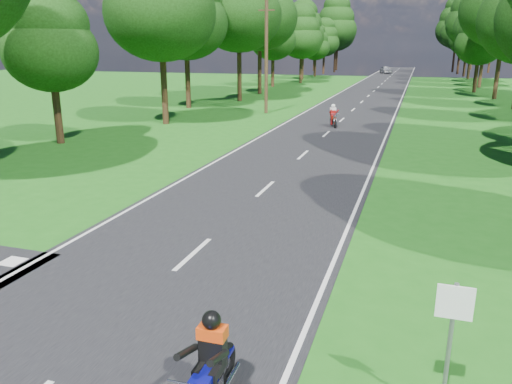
% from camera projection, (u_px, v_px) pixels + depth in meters
% --- Properties ---
extents(ground, '(160.00, 160.00, 0.00)m').
position_uv_depth(ground, '(152.00, 292.00, 10.17)').
color(ground, '#1B5D15').
rests_on(ground, ground).
extents(main_road, '(7.00, 140.00, 0.02)m').
position_uv_depth(main_road, '(374.00, 91.00, 55.84)').
color(main_road, black).
rests_on(main_road, ground).
extents(road_markings, '(7.40, 140.00, 0.01)m').
position_uv_depth(road_markings, '(371.00, 92.00, 54.17)').
color(road_markings, silver).
rests_on(road_markings, main_road).
extents(treeline, '(40.00, 115.35, 14.78)m').
position_uv_depth(treeline, '(397.00, 18.00, 62.30)').
color(treeline, black).
rests_on(treeline, ground).
extents(telegraph_pole, '(1.20, 0.26, 8.00)m').
position_uv_depth(telegraph_pole, '(266.00, 57.00, 36.37)').
color(telegraph_pole, '#382616').
rests_on(telegraph_pole, ground).
extents(road_sign, '(0.45, 0.07, 2.00)m').
position_uv_depth(road_sign, '(451.00, 331.00, 6.33)').
color(road_sign, slate).
rests_on(road_sign, ground).
extents(rider_near_blue, '(0.61, 1.75, 1.45)m').
position_uv_depth(rider_near_blue, '(207.00, 367.00, 6.59)').
color(rider_near_blue, '#0C0E85').
rests_on(rider_near_blue, main_road).
extents(rider_far_red, '(1.06, 1.74, 1.38)m').
position_uv_depth(rider_far_red, '(333.00, 115.00, 30.91)').
color(rider_far_red, '#96210B').
rests_on(rider_far_red, main_road).
extents(distant_car, '(2.74, 4.29, 1.36)m').
position_uv_depth(distant_car, '(386.00, 70.00, 92.23)').
color(distant_car, '#B2B5B9').
rests_on(distant_car, main_road).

